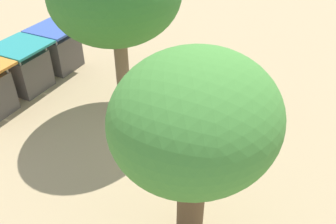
# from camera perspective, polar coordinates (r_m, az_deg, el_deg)

# --- Properties ---
(ground_plane) EXTENTS (60.00, 60.00, 0.00)m
(ground_plane) POSITION_cam_1_polar(r_m,az_deg,el_deg) (15.84, 1.83, -3.94)
(ground_plane) COLOR tan
(elephant) EXTENTS (2.33, 1.55, 1.60)m
(elephant) POSITION_cam_1_polar(r_m,az_deg,el_deg) (15.57, 4.51, -0.09)
(elephant) COLOR slate
(elephant) RESTS_ON ground_plane
(person_handler) EXTENTS (0.34, 0.43, 1.62)m
(person_handler) POSITION_cam_1_polar(r_m,az_deg,el_deg) (15.08, -1.25, -1.66)
(person_handler) COLOR #3F3833
(person_handler) RESTS_ON ground_plane
(shade_tree_main) EXTENTS (4.74, 4.35, 6.47)m
(shade_tree_main) POSITION_cam_1_polar(r_m,az_deg,el_deg) (8.96, 4.40, -1.34)
(shade_tree_main) COLOR brown
(shade_tree_main) RESTS_ON ground_plane
(wooden_bench) EXTENTS (1.46, 0.74, 0.88)m
(wooden_bench) POSITION_cam_1_polar(r_m,az_deg,el_deg) (17.71, 15.90, 1.18)
(wooden_bench) COLOR olive
(wooden_bench) RESTS_ON ground_plane
(picnic_table_near) EXTENTS (1.78, 1.79, 0.78)m
(picnic_table_near) POSITION_cam_1_polar(r_m,az_deg,el_deg) (19.24, 5.60, 5.78)
(picnic_table_near) COLOR olive
(picnic_table_near) RESTS_ON ground_plane
(market_stall_teal) EXTENTS (2.50, 2.50, 2.52)m
(market_stall_teal) POSITION_cam_1_polar(r_m,az_deg,el_deg) (20.04, -21.88, 6.35)
(market_stall_teal) COLOR #59514C
(market_stall_teal) RESTS_ON ground_plane
(market_stall_blue) EXTENTS (2.50, 2.50, 2.52)m
(market_stall_blue) POSITION_cam_1_polar(r_m,az_deg,el_deg) (21.63, -17.11, 9.49)
(market_stall_blue) COLOR #59514C
(market_stall_blue) RESTS_ON ground_plane
(feed_bucket) EXTENTS (0.36, 0.36, 0.32)m
(feed_bucket) POSITION_cam_1_polar(r_m,az_deg,el_deg) (17.45, 10.08, 0.31)
(feed_bucket) COLOR gray
(feed_bucket) RESTS_ON ground_plane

